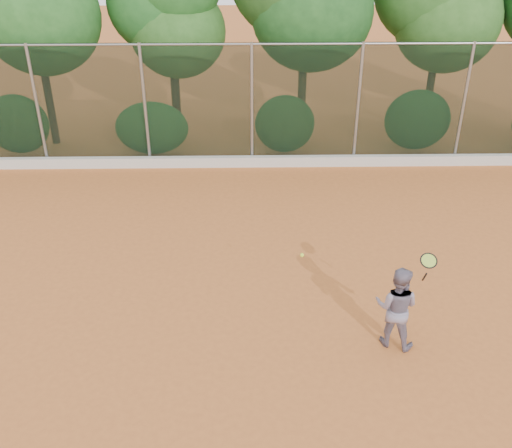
{
  "coord_description": "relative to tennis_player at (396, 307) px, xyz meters",
  "views": [
    {
      "loc": [
        -0.19,
        -8.66,
        6.54
      ],
      "look_at": [
        0.0,
        1.0,
        1.25
      ],
      "focal_mm": 40.0,
      "sensor_mm": 36.0,
      "label": 1
    }
  ],
  "objects": [
    {
      "name": "tennis_player",
      "position": [
        0.0,
        0.0,
        0.0
      ],
      "size": [
        0.91,
        0.82,
        1.52
      ],
      "primitive_type": "imported",
      "rotation": [
        0.0,
        0.0,
        2.72
      ],
      "color": "slate",
      "rests_on": "ground"
    },
    {
      "name": "ground",
      "position": [
        -2.3,
        1.04,
        -0.76
      ],
      "size": [
        80.0,
        80.0,
        0.0
      ],
      "primitive_type": "plane",
      "color": "#BF652D",
      "rests_on": "ground"
    },
    {
      "name": "concrete_curb",
      "position": [
        -2.3,
        7.86,
        -0.61
      ],
      "size": [
        24.0,
        0.2,
        0.3
      ],
      "primitive_type": "cube",
      "color": "beige",
      "rests_on": "ground"
    },
    {
      "name": "tennis_ball_in_flight",
      "position": [
        -1.55,
        0.54,
        0.7
      ],
      "size": [
        0.07,
        0.07,
        0.07
      ],
      "color": "#D3F036",
      "rests_on": "ground"
    },
    {
      "name": "tennis_racket",
      "position": [
        0.39,
        -0.05,
        0.91
      ],
      "size": [
        0.3,
        0.29,
        0.56
      ],
      "color": "black",
      "rests_on": "ground"
    },
    {
      "name": "chainlink_fence",
      "position": [
        -2.3,
        8.04,
        1.1
      ],
      "size": [
        24.09,
        0.09,
        3.5
      ],
      "color": "black",
      "rests_on": "ground"
    }
  ]
}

